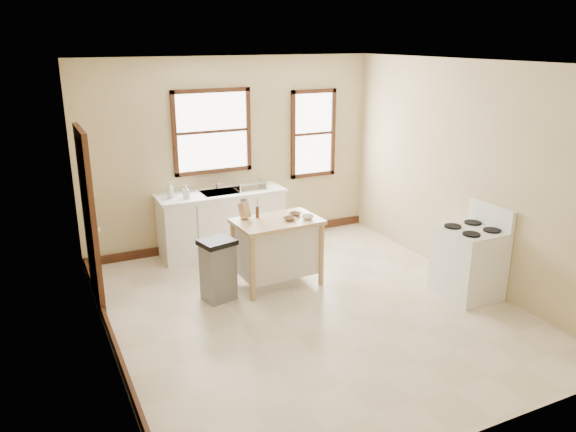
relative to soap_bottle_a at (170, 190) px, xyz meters
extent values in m
plane|color=beige|center=(1.03, -2.20, -1.03)|extent=(5.00, 5.00, 0.00)
plane|color=white|center=(1.03, -2.20, 1.77)|extent=(5.00, 5.00, 0.00)
cube|color=#D0BE88|center=(1.03, 0.30, 0.37)|extent=(4.50, 0.04, 2.80)
cube|color=#D0BE88|center=(-1.22, -2.20, 0.37)|extent=(0.04, 5.00, 2.80)
cube|color=#D0BE88|center=(3.28, -2.20, 0.37)|extent=(0.04, 5.00, 2.80)
cube|color=#331D0E|center=(-1.18, -0.90, 0.02)|extent=(0.06, 0.90, 2.10)
cube|color=#331D0E|center=(1.03, 0.27, -0.97)|extent=(4.50, 0.04, 0.12)
cube|color=#331D0E|center=(-1.19, -2.20, -0.97)|extent=(0.04, 5.00, 0.12)
cylinder|color=silver|center=(0.73, 0.18, 0.00)|extent=(0.03, 0.03, 0.22)
imported|color=#B2B2B2|center=(0.00, 0.00, 0.00)|extent=(0.11, 0.11, 0.23)
imported|color=#B2B2B2|center=(0.20, -0.09, -0.03)|extent=(0.09, 0.09, 0.18)
cylinder|color=#3F2410|center=(0.80, -1.20, -0.09)|extent=(0.05, 0.05, 0.15)
imported|color=brown|center=(1.12, -1.47, -0.15)|extent=(0.20, 0.20, 0.04)
imported|color=brown|center=(1.27, -1.33, -0.15)|extent=(0.21, 0.21, 0.04)
imported|color=white|center=(1.35, -1.52, -0.14)|extent=(0.19, 0.19, 0.05)
camera|label=1|loc=(-1.79, -7.44, 2.02)|focal=35.00mm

